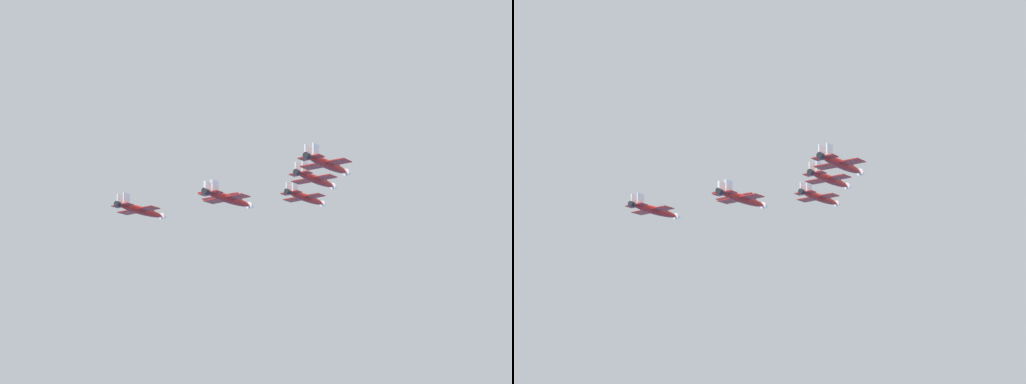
% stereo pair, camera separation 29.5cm
% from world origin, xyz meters
% --- Properties ---
extents(jet_lead, '(14.75, 9.40, 3.14)m').
position_xyz_m(jet_lead, '(-26.51, -28.11, 168.06)').
color(jet_lead, red).
extents(jet_left_wingman, '(14.98, 9.49, 3.18)m').
position_xyz_m(jet_left_wingman, '(-16.25, -42.16, 167.14)').
color(jet_left_wingman, red).
extents(jet_right_wingman, '(14.84, 9.42, 3.15)m').
position_xyz_m(jet_right_wingman, '(-11.00, -20.24, 167.34)').
color(jet_right_wingman, red).
extents(jet_left_outer, '(15.09, 9.62, 3.21)m').
position_xyz_m(jet_left_outer, '(-5.98, -56.20, 163.37)').
color(jet_left_outer, red).
extents(jet_right_outer, '(15.41, 9.76, 3.27)m').
position_xyz_m(jet_right_outer, '(4.51, -12.37, 165.45)').
color(jet_right_outer, red).
extents(jet_slot_rear, '(15.25, 9.72, 3.25)m').
position_xyz_m(jet_slot_rear, '(-0.73, -34.28, 162.40)').
color(jet_slot_rear, red).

